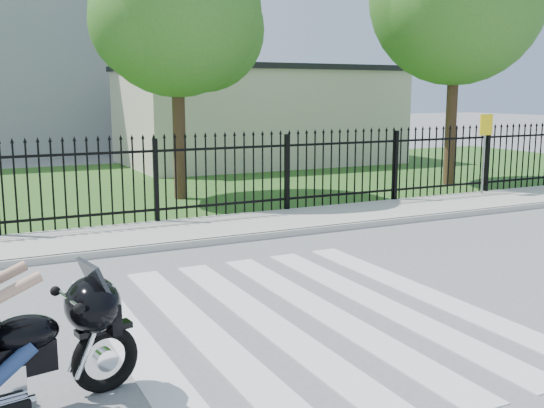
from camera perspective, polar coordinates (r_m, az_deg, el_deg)
name	(u,v)px	position (r m, az deg, el deg)	size (l,w,h in m)	color
ground	(298,318)	(7.89, 2.35, -10.16)	(120.00, 120.00, 0.00)	slate
crosswalk	(298,317)	(7.88, 2.35, -10.12)	(5.00, 5.50, 0.01)	silver
sidewalk	(172,233)	(12.32, -8.93, -2.58)	(40.00, 2.00, 0.12)	#ADAAA3
curb	(190,244)	(11.39, -7.40, -3.58)	(40.00, 0.12, 0.12)	#ADAAA3
grass_strip	(98,187)	(19.02, -15.33, 1.46)	(40.00, 12.00, 0.02)	#25561D
iron_fence	(156,183)	(13.11, -10.35, 1.88)	(26.00, 0.04, 1.80)	black
tree_mid	(176,11)	(16.41, -8.59, 16.71)	(4.20, 4.20, 6.78)	#382316
building_low	(258,117)	(24.86, -1.26, 7.76)	(10.00, 6.00, 3.50)	beige
building_low_roof	(258,69)	(24.86, -1.28, 12.03)	(10.20, 6.20, 0.20)	black
traffic_sign	(485,137)	(17.24, 18.57, 5.70)	(0.45, 0.08, 2.05)	gray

